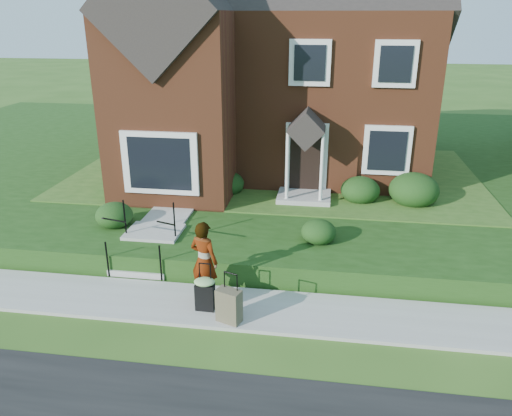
% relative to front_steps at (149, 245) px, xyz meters
% --- Properties ---
extents(ground, '(120.00, 120.00, 0.00)m').
position_rel_front_steps_xyz_m(ground, '(2.50, -1.84, -0.47)').
color(ground, '#2D5119').
rests_on(ground, ground).
extents(sidewalk, '(60.00, 1.60, 0.08)m').
position_rel_front_steps_xyz_m(sidewalk, '(2.50, -1.84, -0.43)').
color(sidewalk, '#9E9B93').
rests_on(sidewalk, ground).
extents(terrace, '(44.00, 20.00, 0.60)m').
position_rel_front_steps_xyz_m(terrace, '(6.50, 9.06, -0.17)').
color(terrace, '#1A3B10').
rests_on(terrace, ground).
extents(walkway, '(1.20, 6.00, 0.06)m').
position_rel_front_steps_xyz_m(walkway, '(0.00, 3.16, 0.16)').
color(walkway, '#9E9B93').
rests_on(walkway, terrace).
extents(main_house, '(10.40, 10.20, 9.40)m').
position_rel_front_steps_xyz_m(main_house, '(2.29, 7.76, 4.79)').
color(main_house, brown).
rests_on(main_house, terrace).
extents(front_steps, '(1.40, 2.02, 1.50)m').
position_rel_front_steps_xyz_m(front_steps, '(0.00, 0.00, 0.00)').
color(front_steps, '#9E9B93').
rests_on(front_steps, ground).
extents(foundation_shrubs, '(10.32, 4.32, 1.03)m').
position_rel_front_steps_xyz_m(foundation_shrubs, '(2.81, 3.19, 0.57)').
color(foundation_shrubs, black).
rests_on(foundation_shrubs, terrace).
extents(woman, '(0.77, 0.64, 1.81)m').
position_rel_front_steps_xyz_m(woman, '(1.85, -1.59, 0.51)').
color(woman, '#999999').
rests_on(woman, sidewalk).
extents(suitcase_black, '(0.45, 0.37, 1.06)m').
position_rel_front_steps_xyz_m(suitcase_black, '(1.96, -2.04, 0.02)').
color(suitcase_black, black).
rests_on(suitcase_black, sidewalk).
extents(suitcase_olive, '(0.56, 0.43, 1.07)m').
position_rel_front_steps_xyz_m(suitcase_olive, '(2.55, -2.39, -0.04)').
color(suitcase_olive, brown).
rests_on(suitcase_olive, sidewalk).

